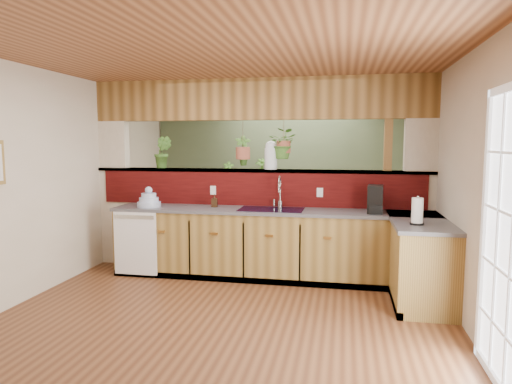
% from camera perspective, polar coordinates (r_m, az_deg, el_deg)
% --- Properties ---
extents(ground, '(4.60, 7.00, 0.01)m').
position_cam_1_polar(ground, '(5.17, -2.71, -13.61)').
color(ground, brown).
rests_on(ground, ground).
extents(ceiling, '(4.60, 7.00, 0.01)m').
position_cam_1_polar(ceiling, '(4.93, -2.87, 16.12)').
color(ceiling, brown).
rests_on(ceiling, ground).
extents(wall_back, '(4.60, 0.02, 2.60)m').
position_cam_1_polar(wall_back, '(8.31, 2.97, 3.10)').
color(wall_back, beige).
rests_on(wall_back, ground).
extents(wall_left, '(0.02, 7.00, 2.60)m').
position_cam_1_polar(wall_left, '(5.87, -25.17, 1.21)').
color(wall_left, beige).
rests_on(wall_left, ground).
extents(wall_right, '(0.02, 7.00, 2.60)m').
position_cam_1_polar(wall_right, '(4.88, 24.48, 0.34)').
color(wall_right, beige).
rests_on(wall_right, ground).
extents(pass_through_partition, '(4.60, 0.21, 2.60)m').
position_cam_1_polar(pass_through_partition, '(6.20, 0.45, 1.03)').
color(pass_through_partition, beige).
rests_on(pass_through_partition, ground).
extents(pass_through_ledge, '(4.60, 0.21, 0.04)m').
position_cam_1_polar(pass_through_ledge, '(6.19, 0.19, 2.69)').
color(pass_through_ledge, brown).
rests_on(pass_through_ledge, ground).
extents(header_beam, '(4.60, 0.15, 0.55)m').
position_cam_1_polar(header_beam, '(6.21, 0.19, 11.52)').
color(header_beam, brown).
rests_on(header_beam, ground).
extents(sage_backwall, '(4.55, 0.02, 2.55)m').
position_cam_1_polar(sage_backwall, '(8.29, 2.95, 3.09)').
color(sage_backwall, '#4C5E40').
rests_on(sage_backwall, ground).
extents(countertop, '(4.14, 1.52, 0.90)m').
position_cam_1_polar(countertop, '(5.75, 7.56, -6.94)').
color(countertop, brown).
rests_on(countertop, ground).
extents(dishwasher, '(0.58, 0.03, 0.82)m').
position_cam_1_polar(dishwasher, '(6.13, -14.86, -6.19)').
color(dishwasher, white).
rests_on(dishwasher, ground).
extents(navy_sink, '(0.82, 0.50, 0.18)m').
position_cam_1_polar(navy_sink, '(5.84, 1.91, -2.95)').
color(navy_sink, black).
rests_on(navy_sink, countertop).
extents(french_door, '(0.06, 1.02, 2.16)m').
position_cam_1_polar(french_door, '(3.66, 28.57, -5.59)').
color(french_door, white).
rests_on(french_door, ground).
extents(faucet, '(0.18, 0.18, 0.42)m').
position_cam_1_polar(faucet, '(5.95, 2.96, 0.17)').
color(faucet, '#B7B7B2').
rests_on(faucet, countertop).
extents(dish_stack, '(0.31, 0.31, 0.27)m').
position_cam_1_polar(dish_stack, '(6.20, -13.24, -1.05)').
color(dish_stack, '#AAB7DC').
rests_on(dish_stack, countertop).
extents(soap_dispenser, '(0.09, 0.09, 0.17)m').
position_cam_1_polar(soap_dispenser, '(6.05, -5.22, -1.09)').
color(soap_dispenser, '#3B2615').
rests_on(soap_dispenser, countertop).
extents(coffee_maker, '(0.18, 0.30, 0.33)m').
position_cam_1_polar(coffee_maker, '(5.70, 14.69, -1.01)').
color(coffee_maker, black).
rests_on(coffee_maker, countertop).
extents(paper_towel, '(0.14, 0.14, 0.30)m').
position_cam_1_polar(paper_towel, '(5.02, 19.51, -2.32)').
color(paper_towel, black).
rests_on(paper_towel, countertop).
extents(glass_jar, '(0.17, 0.17, 0.38)m').
position_cam_1_polar(glass_jar, '(6.15, 1.87, 4.63)').
color(glass_jar, silver).
rests_on(glass_jar, pass_through_ledge).
extents(ledge_plant_left, '(0.25, 0.20, 0.45)m').
position_cam_1_polar(ledge_plant_left, '(6.57, -11.56, 4.89)').
color(ledge_plant_left, '#3B6924').
rests_on(ledge_plant_left, pass_through_ledge).
extents(hanging_plant_a, '(0.24, 0.19, 0.54)m').
position_cam_1_polar(hanging_plant_a, '(6.22, -1.65, 6.43)').
color(hanging_plant_a, brown).
rests_on(hanging_plant_a, header_beam).
extents(hanging_plant_b, '(0.42, 0.38, 0.52)m').
position_cam_1_polar(hanging_plant_b, '(6.12, 3.49, 7.66)').
color(hanging_plant_b, brown).
rests_on(hanging_plant_b, header_beam).
extents(shelving_console, '(1.64, 0.92, 1.06)m').
position_cam_1_polar(shelving_console, '(8.24, -1.05, -2.51)').
color(shelving_console, black).
rests_on(shelving_console, ground).
extents(shelf_plant_a, '(0.23, 0.18, 0.38)m').
position_cam_1_polar(shelf_plant_a, '(8.25, -3.45, 2.52)').
color(shelf_plant_a, '#3B6924').
rests_on(shelf_plant_a, shelving_console).
extents(shelf_plant_b, '(0.25, 0.25, 0.44)m').
position_cam_1_polar(shelf_plant_b, '(8.11, 0.73, 2.68)').
color(shelf_plant_b, '#3B6924').
rests_on(shelf_plant_b, shelving_console).
extents(floor_plant, '(0.92, 0.87, 0.80)m').
position_cam_1_polar(floor_plant, '(7.24, 10.44, -4.64)').
color(floor_plant, '#3B6924').
rests_on(floor_plant, ground).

